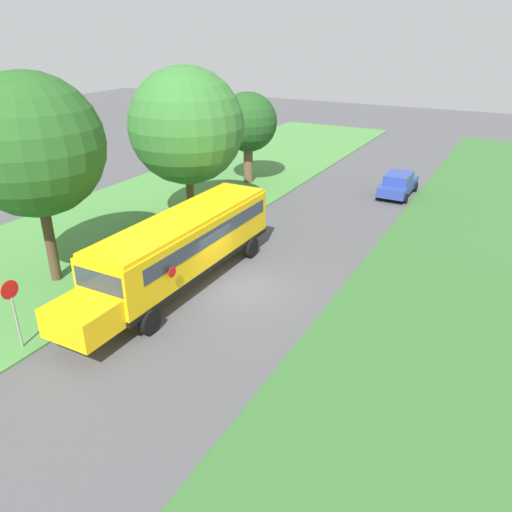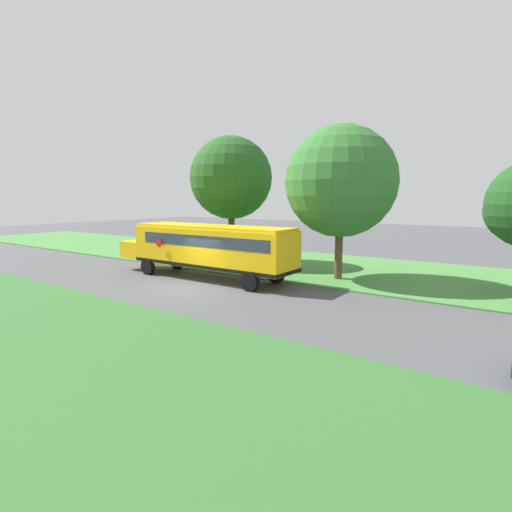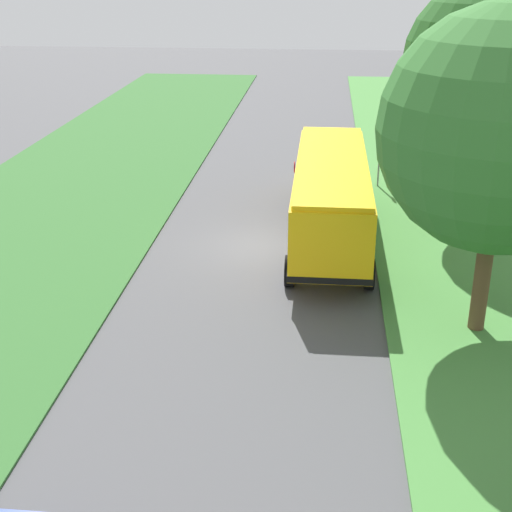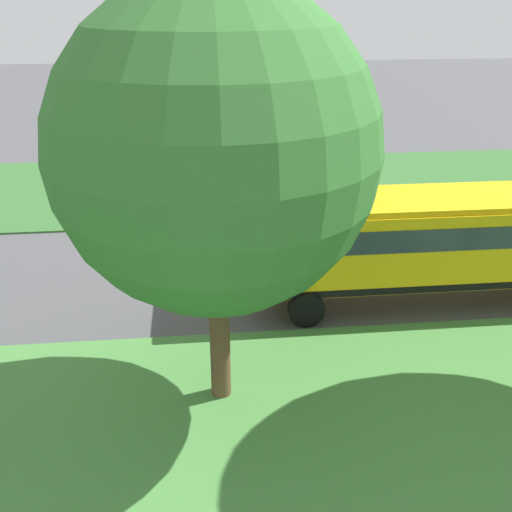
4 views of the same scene
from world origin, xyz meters
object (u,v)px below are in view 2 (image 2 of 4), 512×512
object	(u,v)px
school_bus	(208,246)
oak_tree_beside_bus	(232,177)
oak_tree_roadside_mid	(339,182)
trash_bin	(161,252)
stop_sign	(158,240)

from	to	relation	value
school_bus	oak_tree_beside_bus	bearing A→B (deg)	-155.49
oak_tree_roadside_mid	trash_bin	world-z (taller)	oak_tree_roadside_mid
school_bus	trash_bin	distance (m)	9.69
school_bus	stop_sign	world-z (taller)	school_bus
oak_tree_beside_bus	school_bus	bearing A→B (deg)	24.51
oak_tree_beside_bus	trash_bin	world-z (taller)	oak_tree_beside_bus
school_bus	oak_tree_beside_bus	size ratio (longest dim) A/B	1.36
school_bus	oak_tree_beside_bus	world-z (taller)	oak_tree_beside_bus
oak_tree_beside_bus	stop_sign	bearing A→B (deg)	-54.62
oak_tree_beside_bus	oak_tree_roadside_mid	world-z (taller)	oak_tree_beside_bus
school_bus	oak_tree_beside_bus	xyz separation A→B (m)	(-5.34, -2.44, 4.30)
oak_tree_beside_bus	trash_bin	distance (m)	8.61
oak_tree_beside_bus	trash_bin	xyz separation A→B (m)	(1.31, -6.25, -5.78)
trash_bin	school_bus	bearing A→B (deg)	65.09
school_bus	oak_tree_roadside_mid	distance (m)	8.39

